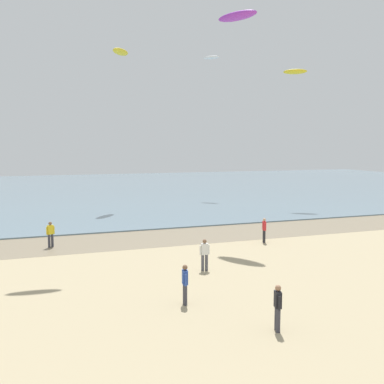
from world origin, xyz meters
name	(u,v)px	position (x,y,z in m)	size (l,w,h in m)	color
wet_sand_strip	(81,243)	(0.00, 25.35, 0.00)	(120.00, 6.03, 0.01)	#84755B
sea	(57,190)	(0.00, 63.37, 0.05)	(160.00, 70.00, 0.10)	slate
person_mid_beach	(278,306)	(5.30, 8.21, 0.92)	(0.31, 0.55, 1.71)	#383842
person_by_waterline	(205,254)	(5.60, 16.31, 0.92)	(0.57, 0.22, 1.71)	#4C4C56
person_left_flank	(185,283)	(3.01, 11.87, 0.92)	(0.28, 0.56, 1.71)	#383842
person_right_flank	(264,229)	(11.98, 21.39, 0.92)	(0.33, 0.54, 1.71)	#232328
person_far_down_beach	(51,234)	(-2.01, 24.79, 0.92)	(0.54, 0.34, 1.71)	#383842
kite_aloft_2	(121,52)	(6.21, 43.20, 16.75)	(3.07, 0.98, 0.49)	yellow
kite_aloft_3	(211,57)	(19.26, 49.55, 18.17)	(2.19, 0.70, 0.35)	white
kite_aloft_4	(295,72)	(24.37, 37.52, 14.78)	(2.56, 0.82, 0.41)	yellow
kite_aloft_5	(237,16)	(11.18, 24.43, 15.91)	(3.28, 1.05, 0.52)	purple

